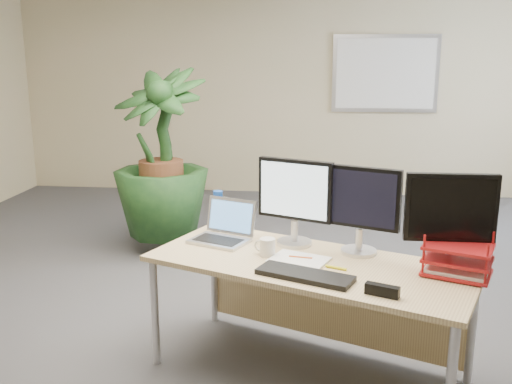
# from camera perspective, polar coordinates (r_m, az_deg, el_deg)

# --- Properties ---
(floor) EXTENTS (8.00, 8.00, 0.00)m
(floor) POSITION_cam_1_polar(r_m,az_deg,el_deg) (3.83, -0.32, -13.90)
(floor) COLOR #424146
(floor) RESTS_ON ground
(back_wall) EXTENTS (7.00, 0.04, 2.70)m
(back_wall) POSITION_cam_1_polar(r_m,az_deg,el_deg) (7.40, 3.27, 10.22)
(back_wall) COLOR #C5BA8B
(back_wall) RESTS_ON floor
(whiteboard) EXTENTS (1.30, 0.04, 0.95)m
(whiteboard) POSITION_cam_1_polar(r_m,az_deg,el_deg) (7.39, 12.79, 11.47)
(whiteboard) COLOR #BCBCC1
(whiteboard) RESTS_ON back_wall
(desk) EXTENTS (1.89, 1.34, 0.67)m
(desk) POSITION_cam_1_polar(r_m,az_deg,el_deg) (3.26, 5.96, -8.72)
(desk) COLOR tan
(desk) RESTS_ON floor
(floor_plant) EXTENTS (1.09, 1.09, 1.50)m
(floor_plant) POSITION_cam_1_polar(r_m,az_deg,el_deg) (5.22, -9.45, 2.09)
(floor_plant) COLOR black
(floor_plant) RESTS_ON floor
(monitor_left) EXTENTS (0.44, 0.21, 0.51)m
(monitor_left) POSITION_cam_1_polar(r_m,az_deg,el_deg) (3.33, 3.91, -0.44)
(monitor_left) COLOR silver
(monitor_left) RESTS_ON desk
(monitor_right) EXTENTS (0.43, 0.21, 0.50)m
(monitor_right) POSITION_cam_1_polar(r_m,az_deg,el_deg) (3.22, 10.41, -1.22)
(monitor_right) COLOR silver
(monitor_right) RESTS_ON desk
(monitor_dark) EXTENTS (0.46, 0.21, 0.51)m
(monitor_dark) POSITION_cam_1_polar(r_m,az_deg,el_deg) (3.08, 18.86, -2.24)
(monitor_dark) COLOR silver
(monitor_dark) RESTS_ON desk
(laptop) EXTENTS (0.42, 0.39, 0.24)m
(laptop) POSITION_cam_1_polar(r_m,az_deg,el_deg) (3.47, -3.20, -3.84)
(laptop) COLOR #B8B7BC
(laptop) RESTS_ON desk
(keyboard) EXTENTS (0.52, 0.34, 0.03)m
(keyboard) POSITION_cam_1_polar(r_m,az_deg,el_deg) (2.91, 4.91, -8.27)
(keyboard) COLOR black
(keyboard) RESTS_ON desk
(coffee_mug) EXTENTS (0.13, 0.09, 0.10)m
(coffee_mug) POSITION_cam_1_polar(r_m,az_deg,el_deg) (3.20, 1.09, -5.52)
(coffee_mug) COLOR white
(coffee_mug) RESTS_ON desk
(spiral_notebook) EXTENTS (0.36, 0.32, 0.01)m
(spiral_notebook) POSITION_cam_1_polar(r_m,az_deg,el_deg) (3.13, 4.32, -6.81)
(spiral_notebook) COLOR white
(spiral_notebook) RESTS_ON desk
(orange_pen) EXTENTS (0.13, 0.03, 0.01)m
(orange_pen) POSITION_cam_1_polar(r_m,az_deg,el_deg) (3.15, 4.48, -6.51)
(orange_pen) COLOR orange
(orange_pen) RESTS_ON spiral_notebook
(yellow_highlighter) EXTENTS (0.11, 0.06, 0.02)m
(yellow_highlighter) POSITION_cam_1_polar(r_m,az_deg,el_deg) (3.04, 8.02, -7.51)
(yellow_highlighter) COLOR yellow
(yellow_highlighter) RESTS_ON desk
(water_bottle) EXTENTS (0.07, 0.07, 0.26)m
(water_bottle) POSITION_cam_1_polar(r_m,az_deg,el_deg) (3.64, -3.80, -1.96)
(water_bottle) COLOR silver
(water_bottle) RESTS_ON desk
(letter_tray) EXTENTS (0.40, 0.35, 0.15)m
(letter_tray) POSITION_cam_1_polar(r_m,az_deg,el_deg) (3.09, 19.49, -6.62)
(letter_tray) COLOR #A51416
(letter_tray) RESTS_ON desk
(stapler) EXTENTS (0.16, 0.10, 0.05)m
(stapler) POSITION_cam_1_polar(r_m,az_deg,el_deg) (2.75, 12.51, -9.58)
(stapler) COLOR black
(stapler) RESTS_ON desk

